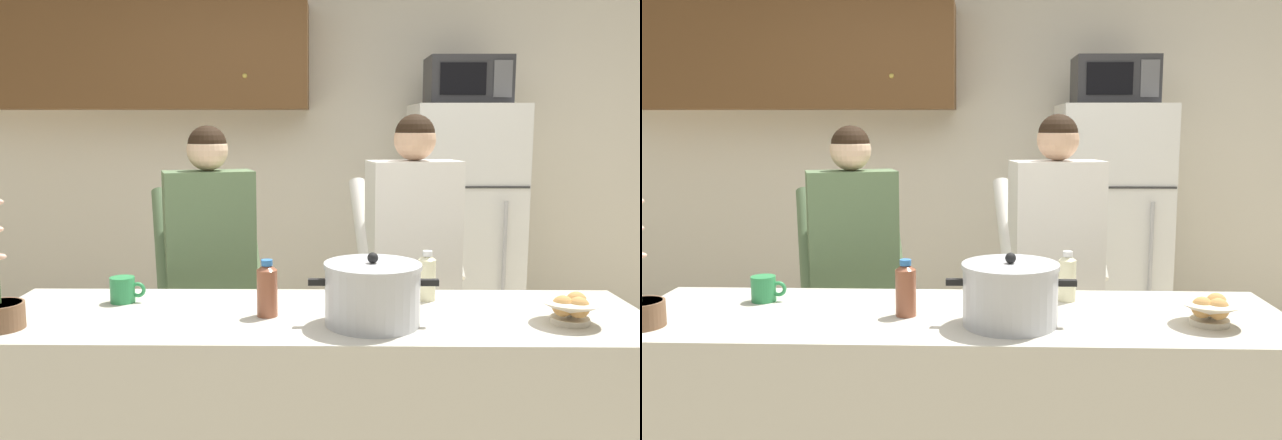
# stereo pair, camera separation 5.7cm
# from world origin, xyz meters

# --- Properties ---
(back_wall_unit) EXTENTS (6.00, 0.48, 2.60)m
(back_wall_unit) POSITION_xyz_m (-0.25, 2.25, 1.45)
(back_wall_unit) COLOR silver
(back_wall_unit) RESTS_ON ground
(kitchen_island) EXTENTS (2.29, 0.68, 0.92)m
(kitchen_island) POSITION_xyz_m (0.00, 0.00, 0.46)
(kitchen_island) COLOR beige
(kitchen_island) RESTS_ON ground
(refrigerator) EXTENTS (0.64, 0.68, 1.69)m
(refrigerator) POSITION_xyz_m (0.87, 1.85, 0.85)
(refrigerator) COLOR white
(refrigerator) RESTS_ON ground
(microwave) EXTENTS (0.48, 0.37, 0.28)m
(microwave) POSITION_xyz_m (0.87, 1.83, 1.83)
(microwave) COLOR #2D2D30
(microwave) RESTS_ON refrigerator
(person_near_pot) EXTENTS (0.56, 0.51, 1.57)m
(person_near_pot) POSITION_xyz_m (-0.51, 0.73, 0.97)
(person_near_pot) COLOR black
(person_near_pot) RESTS_ON ground
(person_by_sink) EXTENTS (0.55, 0.48, 1.62)m
(person_by_sink) POSITION_xyz_m (0.42, 0.77, 1.01)
(person_by_sink) COLOR #33384C
(person_by_sink) RESTS_ON ground
(cooking_pot) EXTENTS (0.43, 0.32, 0.24)m
(cooking_pot) POSITION_xyz_m (0.18, -0.12, 1.02)
(cooking_pot) COLOR silver
(cooking_pot) RESTS_ON kitchen_island
(coffee_mug) EXTENTS (0.13, 0.09, 0.10)m
(coffee_mug) POSITION_xyz_m (-0.72, 0.14, 0.97)
(coffee_mug) COLOR #2D8C4C
(coffee_mug) RESTS_ON kitchen_island
(bread_bowl) EXTENTS (0.23, 0.23, 0.10)m
(bread_bowl) POSITION_xyz_m (0.84, -0.10, 0.97)
(bread_bowl) COLOR beige
(bread_bowl) RESTS_ON kitchen_island
(bottle_near_edge) EXTENTS (0.07, 0.07, 0.19)m
(bottle_near_edge) POSITION_xyz_m (0.40, 0.19, 1.01)
(bottle_near_edge) COLOR beige
(bottle_near_edge) RESTS_ON kitchen_island
(bottle_mid_counter) EXTENTS (0.07, 0.07, 0.20)m
(bottle_mid_counter) POSITION_xyz_m (-0.17, -0.03, 1.02)
(bottle_mid_counter) COLOR brown
(bottle_mid_counter) RESTS_ON kitchen_island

